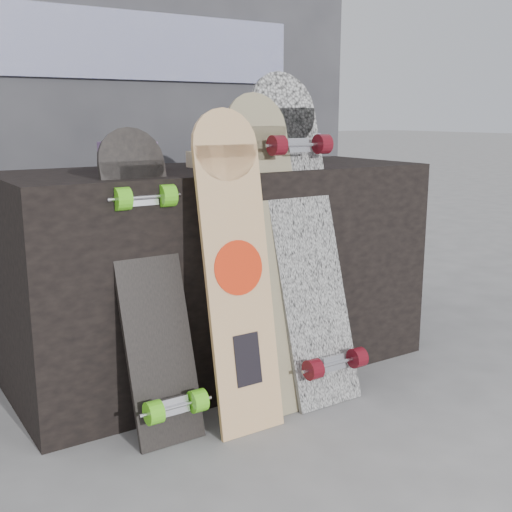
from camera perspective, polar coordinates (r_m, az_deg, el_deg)
ground at (r=2.24m, az=3.69°, el=-13.88°), size 60.00×60.00×0.00m
vendor_table at (r=2.50m, az=-3.02°, el=-1.30°), size 1.60×0.60×0.80m
booth at (r=3.20m, az=-11.04°, el=14.16°), size 2.40×0.22×2.20m
merch_box_purple at (r=2.35m, az=-11.33°, el=8.70°), size 0.18×0.12×0.10m
merch_box_small at (r=2.69m, az=3.62°, el=9.58°), size 0.14×0.14×0.12m
merch_box_flat at (r=2.46m, az=-3.42°, el=8.62°), size 0.22×0.10×0.06m
longboard_geisha at (r=2.02m, az=-1.73°, el=-0.64°), size 0.23×0.20×1.02m
longboard_celtic at (r=2.20m, az=1.50°, el=1.31°), size 0.24×0.30×1.07m
longboard_cascadia at (r=2.26m, az=4.35°, el=2.30°), size 0.27×0.41×1.15m
skateboard_dark at (r=2.00m, az=-9.32°, el=-2.17°), size 0.22×0.35×0.96m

